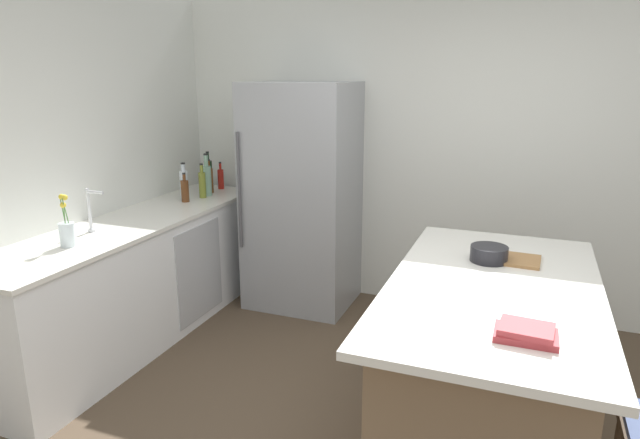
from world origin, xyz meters
name	(u,v)px	position (x,y,z in m)	size (l,w,h in m)	color
wall_rear	(453,156)	(0.00, 2.25, 1.30)	(6.00, 0.10, 2.60)	silver
counter_run_left	(139,279)	(-2.08, 0.80, 0.46)	(0.67, 2.63, 0.92)	white
kitchen_island	(487,363)	(0.48, 0.45, 0.46)	(1.04, 1.91, 0.92)	#7A6047
refrigerator	(302,197)	(-1.18, 1.85, 0.95)	(0.86, 0.74, 1.89)	#93969B
sink_faucet	(91,210)	(-2.12, 0.45, 1.07)	(0.15, 0.05, 0.30)	silver
flower_vase	(67,231)	(-2.04, 0.15, 1.02)	(0.09, 0.09, 0.33)	silver
hot_sauce_bottle	(221,178)	(-2.06, 2.00, 1.01)	(0.06, 0.06, 0.25)	red
wine_bottle	(208,175)	(-2.12, 1.90, 1.06)	(0.07, 0.07, 0.36)	#19381E
whiskey_bottle	(209,179)	(-2.07, 1.81, 1.04)	(0.08, 0.08, 0.30)	brown
gin_bottle	(207,179)	(-2.02, 1.71, 1.06)	(0.08, 0.08, 0.37)	#8CB79E
olive_oil_bottle	(202,184)	(-2.01, 1.62, 1.04)	(0.06, 0.06, 0.29)	olive
soda_bottle	(184,184)	(-2.13, 1.53, 1.05)	(0.07, 0.07, 0.31)	silver
syrup_bottle	(185,190)	(-2.06, 1.43, 1.01)	(0.07, 0.07, 0.24)	#5B3319
cookbook_stack	(526,333)	(0.64, -0.12, 0.94)	(0.25, 0.19, 0.06)	#A83338
mixing_bowl	(489,254)	(0.42, 0.81, 0.96)	(0.21, 0.21, 0.09)	black
cutting_board	(507,259)	(0.52, 0.86, 0.93)	(0.37, 0.25, 0.02)	#9E7042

